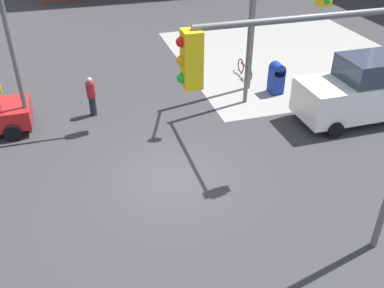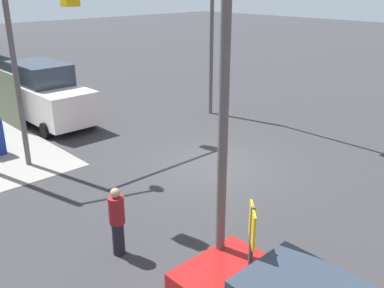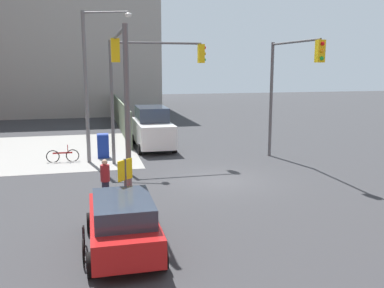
{
  "view_description": "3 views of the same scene",
  "coord_description": "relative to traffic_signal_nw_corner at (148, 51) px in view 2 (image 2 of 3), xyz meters",
  "views": [
    {
      "loc": [
        -2.58,
        -11.07,
        8.49
      ],
      "look_at": [
        0.78,
        0.18,
        1.08
      ],
      "focal_mm": 40.0,
      "sensor_mm": 36.0,
      "label": 1
    },
    {
      "loc": [
        -9.24,
        9.74,
        5.88
      ],
      "look_at": [
        -0.69,
        1.63,
        1.42
      ],
      "focal_mm": 40.0,
      "sensor_mm": 36.0,
      "label": 2
    },
    {
      "loc": [
        -18.32,
        5.7,
        5.21
      ],
      "look_at": [
        -1.21,
        1.56,
        1.98
      ],
      "focal_mm": 40.0,
      "sensor_mm": 36.0,
      "label": 3
    }
  ],
  "objects": [
    {
      "name": "traffic_signal_nw_corner",
      "position": [
        0.0,
        0.0,
        0.0
      ],
      "size": [
        5.36,
        0.36,
        6.5
      ],
      "color": "#59595B",
      "rests_on": "ground"
    },
    {
      "name": "pedestrian_crossing",
      "position": [
        0.46,
        0.7,
        -3.75
      ],
      "size": [
        0.36,
        0.36,
        1.68
      ],
      "rotation": [
        0.0,
        0.0,
        5.79
      ],
      "color": "maroon",
      "rests_on": "ground"
    },
    {
      "name": "traffic_signal_se_corner",
      "position": [
        4.87,
        -9.0,
        0.01
      ],
      "size": [
        5.49,
        0.36,
        6.5
      ],
      "color": "#59595B",
      "rests_on": "ground"
    },
    {
      "name": "warning_sign_two_way",
      "position": [
        -2.94,
        0.2,
        -2.98
      ],
      "size": [
        0.48,
        0.48,
        2.4
      ],
      "color": "#4C4C4C",
      "rests_on": "ground"
    },
    {
      "name": "traffic_signal_ne_corner",
      "position": [
        6.96,
        -1.97,
        -0.01
      ],
      "size": [
        0.36,
        5.19,
        6.5
      ],
      "color": "#59595B",
      "rests_on": "ground"
    },
    {
      "name": "ground_plane",
      "position": [
        2.46,
        -4.5,
        -4.62
      ],
      "size": [
        120.0,
        120.0,
        0.0
      ],
      "primitive_type": "plane",
      "color": "#333335"
    },
    {
      "name": "van_white_delivery",
      "position": [
        11.0,
        -2.7,
        -3.34
      ],
      "size": [
        5.4,
        2.32,
        2.62
      ],
      "color": "white",
      "rests_on": "ground"
    }
  ]
}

